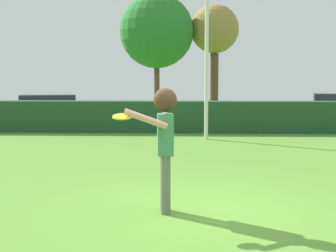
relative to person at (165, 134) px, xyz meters
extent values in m
plane|color=#5D9132|center=(0.51, 0.09, -1.14)|extent=(60.00, 60.00, 0.00)
cylinder|color=#68695B|center=(0.02, -0.10, -0.72)|extent=(0.14, 0.14, 0.84)
cylinder|color=#68695B|center=(0.00, 0.10, -0.72)|extent=(0.14, 0.14, 0.84)
cube|color=#3C8257|center=(0.01, 0.00, -0.01)|extent=(0.25, 0.40, 0.58)
cylinder|color=#DC9782|center=(-0.25, -0.26, 0.23)|extent=(0.62, 0.15, 0.30)
cylinder|color=#DC9782|center=(-0.01, 0.23, -0.03)|extent=(0.09, 0.09, 0.62)
sphere|color=#DC9782|center=(0.01, 0.00, 0.45)|extent=(0.22, 0.22, 0.22)
sphere|color=#492F1E|center=(0.01, 0.00, 0.48)|extent=(0.33, 0.33, 0.33)
cylinder|color=yellow|center=(-0.57, -0.25, 0.26)|extent=(0.27, 0.27, 0.08)
cylinder|color=silver|center=(0.92, 8.53, 2.18)|extent=(0.12, 0.12, 6.64)
cube|color=#22492B|center=(0.51, 10.56, -0.58)|extent=(24.94, 0.90, 1.11)
cube|color=#263FA5|center=(-5.38, 13.06, -0.56)|extent=(4.46, 2.54, 0.55)
cube|color=#2D333D|center=(-5.38, 13.06, -0.09)|extent=(2.48, 1.99, 0.40)
cylinder|color=black|center=(-4.12, 14.19, -0.84)|extent=(0.61, 0.22, 0.60)
cylinder|color=black|center=(-3.77, 12.53, -0.84)|extent=(0.61, 0.22, 0.60)
cylinder|color=black|center=(-7.00, 13.58, -0.84)|extent=(0.61, 0.22, 0.60)
cylinder|color=black|center=(-6.64, 11.92, -0.84)|extent=(0.61, 0.22, 0.60)
cylinder|color=black|center=(5.74, 15.98, -0.84)|extent=(0.61, 0.22, 0.60)
cylinder|color=black|center=(5.39, 14.32, -0.84)|extent=(0.61, 0.22, 0.60)
cylinder|color=brown|center=(1.68, 18.06, 0.45)|extent=(0.42, 0.42, 3.16)
sphere|color=olive|center=(1.68, 18.06, 3.24)|extent=(2.43, 2.43, 2.43)
cylinder|color=brown|center=(-1.19, 17.47, 0.43)|extent=(0.27, 0.27, 3.13)
sphere|color=#29762B|center=(-1.19, 17.47, 3.08)|extent=(3.64, 3.64, 3.64)
camera|label=1|loc=(0.32, -6.90, 0.79)|focal=52.42mm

